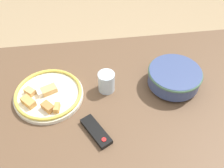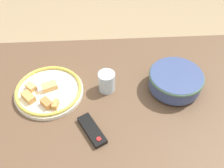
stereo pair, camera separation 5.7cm
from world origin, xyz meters
TOP-DOWN VIEW (x-y plane):
  - dining_table at (0.00, 0.00)m, footprint 1.33×0.90m
  - noodle_bowl at (-0.25, -0.08)m, footprint 0.23×0.23m
  - food_plate at (0.30, -0.08)m, footprint 0.30×0.30m
  - tv_remote at (0.11, 0.13)m, footprint 0.12×0.16m
  - drinking_glass at (0.04, -0.09)m, footprint 0.07×0.07m

SIDE VIEW (x-z plane):
  - dining_table at x=0.00m, z-range 0.28..1.02m
  - tv_remote at x=0.11m, z-range 0.73..0.76m
  - food_plate at x=0.30m, z-range 0.73..0.77m
  - drinking_glass at x=0.04m, z-range 0.73..0.83m
  - noodle_bowl at x=-0.25m, z-range 0.74..0.83m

